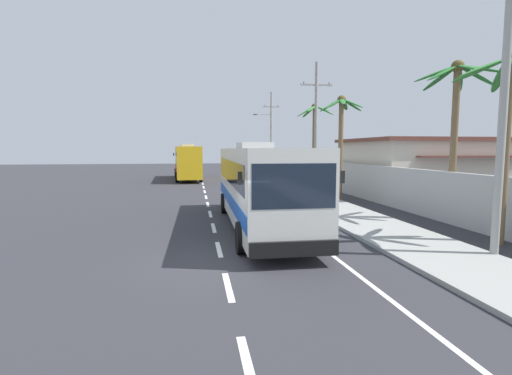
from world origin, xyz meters
name	(u,v)px	position (x,y,z in m)	size (l,w,h in m)	color
ground_plane	(222,260)	(0.00, 0.00, 0.00)	(160.00, 160.00, 0.00)	#303035
sidewalk_kerb	(325,205)	(6.80, 10.00, 0.07)	(3.20, 90.00, 0.14)	#999993
lane_markings	(238,198)	(2.12, 14.47, 0.00)	(3.66, 71.00, 0.01)	white
boundary_wall	(357,180)	(10.60, 14.00, 1.17)	(0.24, 60.00, 2.34)	#B2B2AD
coach_bus_foreground	(259,183)	(1.99, 4.91, 1.91)	(3.07, 12.32, 3.66)	silver
coach_bus_far_lane	(187,161)	(-1.54, 31.36, 2.03)	(3.38, 11.68, 3.90)	gold
motorcycle_beside_bus	(265,190)	(3.90, 13.57, 0.67)	(0.56, 1.96, 1.65)	black
pedestrian_near_kerb	(309,183)	(6.88, 13.36, 1.07)	(0.36, 0.36, 1.78)	navy
utility_pole_nearest	(504,93)	(8.34, -1.13, 5.00)	(2.14, 0.24, 9.62)	#9E9E99
utility_pole_mid	(316,126)	(8.32, 16.56, 5.10)	(2.45, 0.24, 9.80)	#9E9E99
utility_pole_far	(271,133)	(8.40, 34.25, 5.37)	(3.17, 0.24, 10.19)	#9E9E99
palm_nearest	(314,130)	(9.68, 21.16, 5.00)	(3.30, 3.35, 7.34)	brown
palm_second	(456,107)	(10.86, 4.39, 5.26)	(3.65, 3.67, 7.30)	brown
palm_third	(341,126)	(8.72, 12.58, 4.84)	(2.82, 3.06, 6.83)	brown
palm_fourth	(508,105)	(9.77, 0.29, 4.83)	(3.71, 3.26, 6.66)	brown
roadside_building	(427,167)	(16.11, 14.23, 2.08)	(10.93, 9.50, 4.12)	beige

